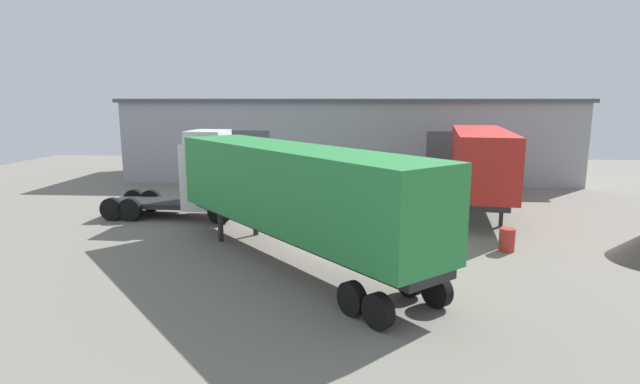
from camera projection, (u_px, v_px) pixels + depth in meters
ground_plane at (339, 248)px, 19.16m from camera, size 60.00×60.00×0.00m
warehouse_building at (348, 138)px, 36.72m from camera, size 30.90×9.40×5.65m
tractor_unit_white at (204, 177)px, 23.78m from camera, size 6.48×2.78×4.19m
container_trailer_green at (293, 190)px, 16.86m from camera, size 10.07×11.03×4.08m
container_trailer_black at (480, 161)px, 24.77m from camera, size 3.98×10.21×4.14m
oil_drum at (507, 240)px, 18.71m from camera, size 0.58×0.58×0.88m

